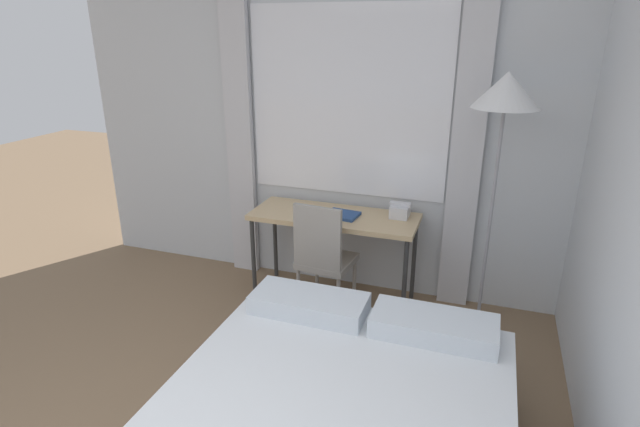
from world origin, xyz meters
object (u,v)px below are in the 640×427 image
at_px(desk_chair, 323,254).
at_px(standing_lamp, 504,110).
at_px(desk, 334,222).
at_px(telephone, 400,210).
at_px(book, 342,215).

height_order(desk_chair, standing_lamp, standing_lamp).
bearing_deg(desk_chair, desk, 95.66).
xyz_separation_m(desk, telephone, (0.51, 0.12, 0.12)).
relative_size(desk_chair, book, 3.54).
height_order(standing_lamp, telephone, standing_lamp).
xyz_separation_m(standing_lamp, book, (-1.11, 0.10, -0.90)).
xyz_separation_m(desk, book, (0.07, -0.02, 0.08)).
bearing_deg(telephone, standing_lamp, -19.27).
bearing_deg(book, telephone, 17.77).
relative_size(desk, standing_lamp, 0.70).
bearing_deg(book, desk, 166.87).
height_order(desk, telephone, telephone).
bearing_deg(desk_chair, standing_lamp, 13.30).
xyz_separation_m(standing_lamp, telephone, (-0.67, 0.24, -0.86)).
relative_size(desk, book, 4.98).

